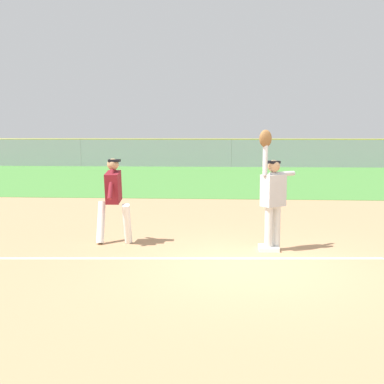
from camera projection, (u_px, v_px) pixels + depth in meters
name	position (u px, v px, depth m)	size (l,w,h in m)	color
ground_plane	(248.00, 266.00, 8.09)	(77.58, 77.58, 0.00)	tan
outfield_grass	(233.00, 178.00, 24.24)	(40.63, 15.99, 0.01)	#478438
chalk_foul_line	(47.00, 258.00, 8.60)	(12.00, 0.10, 0.01)	white
first_base	(269.00, 248.00, 9.22)	(0.38, 0.38, 0.08)	white
fielder	(272.00, 192.00, 9.06)	(0.77, 0.64, 2.28)	silver
runner	(114.00, 195.00, 9.64)	(0.73, 0.84, 1.72)	white
baseball	(267.00, 141.00, 8.90)	(0.07, 0.07, 0.07)	white
outfield_fence	(231.00, 153.00, 32.05)	(40.71, 0.08, 1.88)	#93999E
parked_car_blue	(164.00, 154.00, 36.83)	(4.40, 2.13, 1.25)	#23389E
parked_car_silver	(240.00, 154.00, 36.95)	(4.47, 2.26, 1.25)	#B7B7BC
parked_car_green	(308.00, 155.00, 35.67)	(4.56, 2.43, 1.25)	#1E6B33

